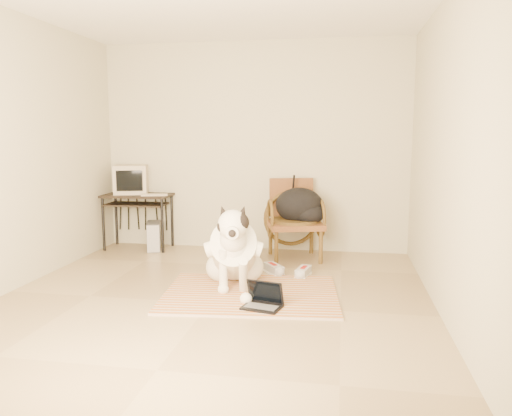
% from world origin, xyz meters
% --- Properties ---
extents(floor, '(4.50, 4.50, 0.00)m').
position_xyz_m(floor, '(0.00, 0.00, 0.00)').
color(floor, '#957E5B').
rests_on(floor, ground).
extents(wall_back, '(4.50, 0.00, 4.50)m').
position_xyz_m(wall_back, '(0.00, 2.25, 1.35)').
color(wall_back, '#BBB599').
rests_on(wall_back, floor).
extents(wall_front, '(4.50, 0.00, 4.50)m').
position_xyz_m(wall_front, '(0.00, -2.25, 1.35)').
color(wall_front, '#BBB599').
rests_on(wall_front, floor).
extents(wall_left, '(0.00, 4.50, 4.50)m').
position_xyz_m(wall_left, '(-2.00, 0.00, 1.35)').
color(wall_left, '#BBB599').
rests_on(wall_left, floor).
extents(wall_right, '(0.00, 4.50, 4.50)m').
position_xyz_m(wall_right, '(2.00, 0.00, 1.35)').
color(wall_right, '#BBB599').
rests_on(wall_right, floor).
extents(rug, '(1.75, 1.41, 0.02)m').
position_xyz_m(rug, '(0.32, 0.30, 0.01)').
color(rug, '#C2591B').
rests_on(rug, floor).
extents(dog, '(0.61, 1.19, 0.90)m').
position_xyz_m(dog, '(0.12, 0.52, 0.36)').
color(dog, white).
rests_on(dog, rug).
extents(laptop, '(0.37, 0.30, 0.23)m').
position_xyz_m(laptop, '(0.50, -0.07, 0.08)').
color(laptop, black).
rests_on(laptop, rug).
extents(computer_desk, '(0.89, 0.52, 0.73)m').
position_xyz_m(computer_desk, '(-1.51, 1.96, 0.63)').
color(computer_desk, black).
rests_on(computer_desk, floor).
extents(crt_monitor, '(0.52, 0.51, 0.38)m').
position_xyz_m(crt_monitor, '(-1.62, 2.04, 0.92)').
color(crt_monitor, tan).
rests_on(crt_monitor, computer_desk).
extents(desk_keyboard, '(0.36, 0.22, 0.02)m').
position_xyz_m(desk_keyboard, '(-1.24, 1.88, 0.74)').
color(desk_keyboard, tan).
rests_on(desk_keyboard, computer_desk).
extents(pc_tower, '(0.28, 0.43, 0.37)m').
position_xyz_m(pc_tower, '(-1.28, 1.93, 0.18)').
color(pc_tower, '#525255').
rests_on(pc_tower, floor).
extents(rattan_chair, '(0.78, 0.77, 0.97)m').
position_xyz_m(rattan_chair, '(0.59, 1.81, 0.49)').
color(rattan_chair, brown).
rests_on(rattan_chair, floor).
extents(backpack, '(0.60, 0.48, 0.43)m').
position_xyz_m(backpack, '(0.67, 1.78, 0.65)').
color(backpack, black).
rests_on(backpack, rattan_chair).
extents(sneaker_left, '(0.27, 0.32, 0.11)m').
position_xyz_m(sneaker_left, '(0.44, 1.06, 0.05)').
color(sneaker_left, white).
rests_on(sneaker_left, floor).
extents(sneaker_right, '(0.17, 0.31, 0.10)m').
position_xyz_m(sneaker_right, '(0.77, 1.00, 0.05)').
color(sneaker_right, white).
rests_on(sneaker_right, floor).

